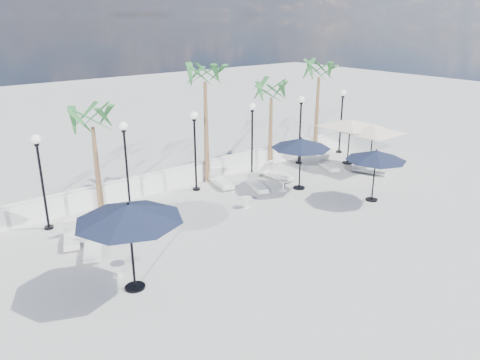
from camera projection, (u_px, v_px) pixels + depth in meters
ground at (290, 237)px, 17.89m from camera, size 100.00×100.00×0.00m
balustrade at (185, 175)px, 23.27m from camera, size 26.00×0.30×1.01m
lamppost_1 at (40, 169)px, 17.75m from camera, size 0.36×0.36×3.84m
lamppost_2 at (126, 153)px, 19.80m from camera, size 0.36×0.36×3.84m
lamppost_3 at (195, 140)px, 21.86m from camera, size 0.36×0.36×3.84m
lamppost_4 at (252, 129)px, 23.91m from camera, size 0.36×0.36×3.84m
lamppost_5 at (300, 120)px, 25.96m from camera, size 0.36×0.36×3.84m
lamppost_6 at (342, 113)px, 28.01m from camera, size 0.36×0.36×3.84m
palm_1 at (92, 124)px, 19.39m from camera, size 2.60×2.60×4.70m
palm_2 at (205, 79)px, 22.27m from camera, size 2.60×2.60×6.10m
palm_3 at (271, 95)px, 25.19m from camera, size 2.60×2.60×4.90m
palm_4 at (319, 75)px, 27.10m from camera, size 2.60×2.60×5.70m
lounger_0 at (93, 247)px, 16.61m from camera, size 1.26×1.91×0.69m
lounger_2 at (72, 238)px, 17.34m from camera, size 1.09×1.78×0.64m
lounger_3 at (258, 186)px, 22.64m from camera, size 1.10×1.79×0.64m
lounger_4 at (221, 181)px, 23.16m from camera, size 1.00×1.99×0.71m
lounger_5 at (329, 165)px, 25.68m from camera, size 1.17×1.76×0.63m
lounger_6 at (370, 169)px, 24.96m from camera, size 1.20×1.91×0.68m
lounger_7 at (277, 174)px, 24.19m from camera, size 0.81×1.99×0.72m
side_table_0 at (118, 268)px, 15.13m from camera, size 0.47×0.47×0.46m
side_table_1 at (247, 201)px, 20.56m from camera, size 0.47×0.47×0.45m
side_table_2 at (283, 184)px, 22.56m from camera, size 0.50×0.50×0.49m
parasol_navy_left at (129, 213)px, 13.69m from camera, size 3.27×3.27×2.88m
parasol_navy_mid at (301, 144)px, 22.14m from camera, size 2.88×2.88×2.58m
parasol_navy_right at (376, 156)px, 20.71m from camera, size 2.70×2.70×2.42m
parasol_cream_sq_a at (373, 126)px, 25.00m from camera, size 5.27×5.27×2.59m
parasol_cream_sq_b at (351, 120)px, 25.89m from camera, size 5.48×5.48×2.75m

